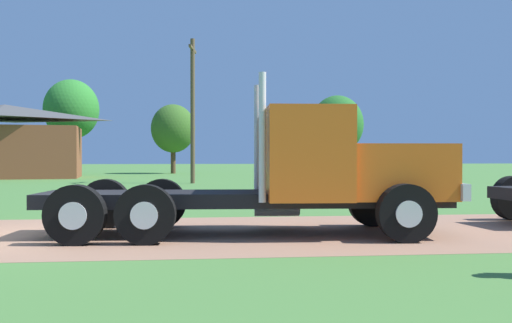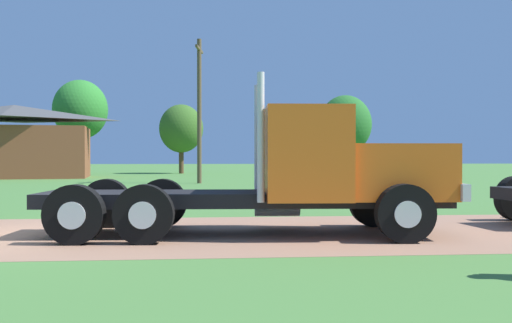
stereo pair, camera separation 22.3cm
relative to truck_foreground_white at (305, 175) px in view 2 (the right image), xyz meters
name	(u,v)px [view 2 (the right image)]	position (x,y,z in m)	size (l,w,h in m)	color
ground_plane	(45,235)	(-5.27, 0.33, -1.22)	(200.00, 200.00, 0.00)	#497B37
dirt_track	(45,235)	(-5.27, 0.33, -1.22)	(120.00, 5.77, 0.01)	#9B6F56
truck_foreground_white	(305,175)	(0.00, 0.00, 0.00)	(8.38, 3.11, 3.17)	black
shed_building	(14,143)	(-16.15, 30.47, 1.35)	(11.61, 7.59, 5.34)	brown
utility_pole_near	(199,107)	(-2.50, 21.31, 3.27)	(0.44, 2.20, 8.46)	brown
tree_mid	(80,110)	(-13.38, 39.22, 4.52)	(4.80, 4.80, 8.40)	#513823
tree_right	(181,129)	(-4.46, 39.68, 2.88)	(4.02, 4.02, 6.33)	#513823
tree_far_right	(345,124)	(9.86, 35.79, 3.13)	(4.57, 4.57, 6.87)	#513823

